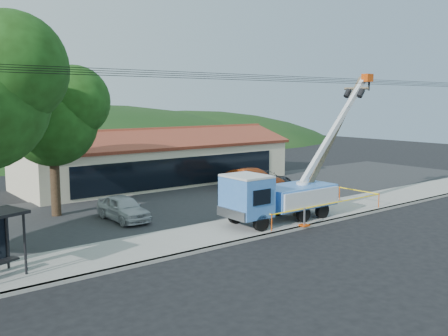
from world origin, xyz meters
TOP-DOWN VIEW (x-y plane):
  - ground at (0.00, 0.00)m, footprint 120.00×120.00m
  - curb at (0.00, 2.10)m, footprint 60.00×0.25m
  - sidewalk at (0.00, 4.00)m, footprint 60.00×4.00m
  - parking_lot at (0.00, 12.00)m, footprint 60.00×12.00m
  - strip_mall at (4.00, 19.98)m, footprint 22.50×8.53m
  - tree_lot at (-7.00, 13.00)m, footprint 6.30×5.60m
  - hill_center at (10.00, 55.00)m, footprint 89.60×64.00m
  - hill_east at (30.00, 55.00)m, footprint 72.80×52.00m
  - utility_truck at (2.28, 3.75)m, footprint 11.20×3.82m
  - leaning_pole at (7.14, 4.01)m, footprint 6.08×1.83m
  - caution_tape at (5.18, 3.97)m, footprint 9.37×3.19m
  - car_silver at (-4.41, 9.45)m, footprint 1.74×4.23m
  - car_red at (7.56, 12.01)m, footprint 2.83×5.28m
  - car_dark at (9.38, 12.62)m, footprint 2.94×5.01m

SIDE VIEW (x-z plane):
  - ground at x=0.00m, z-range 0.00..0.00m
  - hill_center at x=10.00m, z-range -16.00..16.00m
  - hill_east at x=30.00m, z-range -13.00..13.00m
  - car_silver at x=-4.41m, z-range -0.72..0.72m
  - car_red at x=7.56m, z-range -0.83..0.83m
  - car_dark at x=9.38m, z-range -0.65..0.65m
  - parking_lot at x=0.00m, z-range 0.00..0.10m
  - curb at x=0.00m, z-range 0.00..0.15m
  - sidewalk at x=0.00m, z-range 0.00..0.15m
  - caution_tape at x=5.18m, z-range 0.37..1.29m
  - utility_truck at x=2.28m, z-range -2.52..5.88m
  - strip_mall at x=4.00m, z-range -0.46..4.22m
  - leaning_pole at x=7.14m, z-range 0.48..8.82m
  - tree_lot at x=-7.00m, z-range 1.74..10.68m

